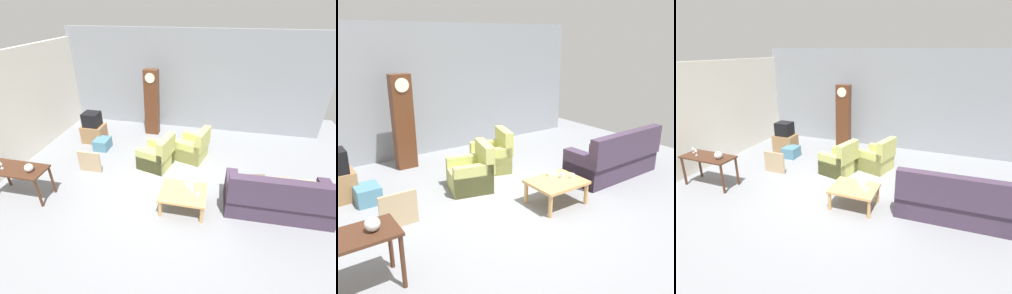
# 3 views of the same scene
# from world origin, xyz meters

# --- Properties ---
(ground_plane) EXTENTS (10.40, 10.40, 0.00)m
(ground_plane) POSITION_xyz_m (0.00, 0.00, 0.00)
(ground_plane) COLOR gray
(garage_door_wall) EXTENTS (8.40, 0.16, 3.20)m
(garage_door_wall) POSITION_xyz_m (0.00, 3.60, 1.60)
(garage_door_wall) COLOR gray
(garage_door_wall) RESTS_ON ground_plane
(pegboard_wall_left) EXTENTS (0.12, 6.40, 2.88)m
(pegboard_wall_left) POSITION_xyz_m (-4.20, 0.40, 1.44)
(pegboard_wall_left) COLOR silver
(pegboard_wall_left) RESTS_ON ground_plane
(couch_floral) EXTENTS (2.12, 0.93, 1.04)m
(couch_floral) POSITION_xyz_m (2.31, -0.21, 0.36)
(couch_floral) COLOR #423347
(couch_floral) RESTS_ON ground_plane
(armchair_olive_near) EXTENTS (0.95, 0.93, 0.92)m
(armchair_olive_near) POSITION_xyz_m (-0.52, 0.94, 0.31)
(armchair_olive_near) COLOR #B7BC66
(armchair_olive_near) RESTS_ON ground_plane
(armchair_olive_far) EXTENTS (0.97, 0.95, 0.92)m
(armchair_olive_far) POSITION_xyz_m (0.36, 1.55, 0.31)
(armchair_olive_far) COLOR #C2C367
(armchair_olive_far) RESTS_ON ground_plane
(coffee_table_wood) EXTENTS (0.96, 0.76, 0.44)m
(coffee_table_wood) POSITION_xyz_m (0.40, -0.48, 0.38)
(coffee_table_wood) COLOR tan
(coffee_table_wood) RESTS_ON ground_plane
(console_table_dark) EXTENTS (1.30, 0.56, 0.75)m
(console_table_dark) POSITION_xyz_m (-3.20, -0.83, 0.64)
(console_table_dark) COLOR #472819
(console_table_dark) RESTS_ON ground_plane
(grandfather_clock) EXTENTS (0.44, 0.30, 2.11)m
(grandfather_clock) POSITION_xyz_m (-1.16, 2.84, 1.06)
(grandfather_clock) COLOR #562D19
(grandfather_clock) RESTS_ON ground_plane
(tv_stand_cabinet) EXTENTS (0.68, 0.52, 0.55)m
(tv_stand_cabinet) POSITION_xyz_m (-2.81, 1.88, 0.27)
(tv_stand_cabinet) COLOR #997047
(tv_stand_cabinet) RESTS_ON ground_plane
(tv_crt) EXTENTS (0.48, 0.44, 0.42)m
(tv_crt) POSITION_xyz_m (-2.81, 1.88, 0.76)
(tv_crt) COLOR black
(tv_crt) RESTS_ON tv_stand_cabinet
(framed_picture_leaning) EXTENTS (0.60, 0.05, 0.58)m
(framed_picture_leaning) POSITION_xyz_m (-2.17, 0.35, 0.29)
(framed_picture_leaning) COLOR tan
(framed_picture_leaning) RESTS_ON ground_plane
(storage_box_blue) EXTENTS (0.42, 0.48, 0.32)m
(storage_box_blue) POSITION_xyz_m (-2.37, 1.50, 0.16)
(storage_box_blue) COLOR teal
(storage_box_blue) RESTS_ON ground_plane
(glass_dome_cloche) EXTENTS (0.18, 0.18, 0.18)m
(glass_dome_cloche) POSITION_xyz_m (-2.83, -0.86, 0.84)
(glass_dome_cloche) COLOR silver
(glass_dome_cloche) RESTS_ON console_table_dark
(cup_white_porcelain) EXTENTS (0.09, 0.09, 0.09)m
(cup_white_porcelain) POSITION_xyz_m (0.70, -0.56, 0.49)
(cup_white_porcelain) COLOR white
(cup_white_porcelain) RESTS_ON coffee_table_wood
(cup_blue_rimmed) EXTENTS (0.09, 0.09, 0.09)m
(cup_blue_rimmed) POSITION_xyz_m (0.57, -0.44, 0.49)
(cup_blue_rimmed) COLOR silver
(cup_blue_rimmed) RESTS_ON coffee_table_wood
(bowl_white_stacked) EXTENTS (0.20, 0.20, 0.05)m
(bowl_white_stacked) POSITION_xyz_m (0.49, -0.25, 0.47)
(bowl_white_stacked) COLOR white
(bowl_white_stacked) RESTS_ON coffee_table_wood
(wine_glass_mid) EXTENTS (0.06, 0.06, 0.20)m
(wine_glass_mid) POSITION_xyz_m (-3.47, -0.90, 0.88)
(wine_glass_mid) COLOR silver
(wine_glass_mid) RESTS_ON console_table_dark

